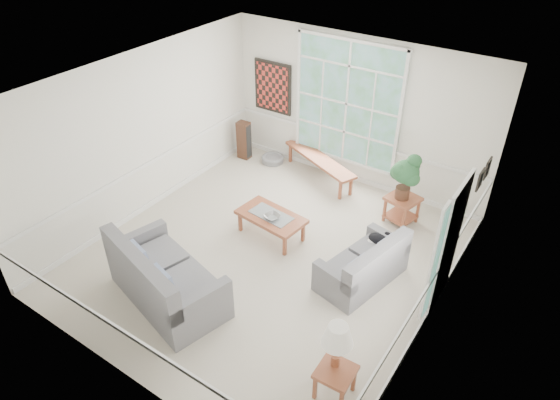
{
  "coord_description": "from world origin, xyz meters",
  "views": [
    {
      "loc": [
        3.8,
        -5.27,
        5.53
      ],
      "look_at": [
        0.1,
        0.2,
        1.05
      ],
      "focal_mm": 32.0,
      "sensor_mm": 36.0,
      "label": 1
    }
  ],
  "objects_px": {
    "loveseat_right": "(362,260)",
    "end_table": "(401,209)",
    "side_table": "(335,382)",
    "loveseat_front": "(167,272)",
    "coffee_table": "(271,225)"
  },
  "relations": [
    {
      "from": "loveseat_right",
      "to": "side_table",
      "type": "relative_size",
      "value": 3.24
    },
    {
      "from": "loveseat_front",
      "to": "side_table",
      "type": "xyz_separation_m",
      "value": [
        2.88,
        -0.07,
        -0.3
      ]
    },
    {
      "from": "loveseat_front",
      "to": "side_table",
      "type": "height_order",
      "value": "loveseat_front"
    },
    {
      "from": "loveseat_right",
      "to": "side_table",
      "type": "height_order",
      "value": "loveseat_right"
    },
    {
      "from": "loveseat_right",
      "to": "coffee_table",
      "type": "relative_size",
      "value": 1.23
    },
    {
      "from": "loveseat_right",
      "to": "loveseat_front",
      "type": "bearing_deg",
      "value": -125.62
    },
    {
      "from": "loveseat_front",
      "to": "end_table",
      "type": "distance_m",
      "value": 4.37
    },
    {
      "from": "coffee_table",
      "to": "end_table",
      "type": "relative_size",
      "value": 2.25
    },
    {
      "from": "coffee_table",
      "to": "end_table",
      "type": "xyz_separation_m",
      "value": [
        1.73,
        1.69,
        0.04
      ]
    },
    {
      "from": "end_table",
      "to": "side_table",
      "type": "relative_size",
      "value": 1.16
    },
    {
      "from": "loveseat_right",
      "to": "end_table",
      "type": "distance_m",
      "value": 1.83
    },
    {
      "from": "end_table",
      "to": "side_table",
      "type": "xyz_separation_m",
      "value": [
        0.75,
        -3.88,
        -0.04
      ]
    },
    {
      "from": "loveseat_front",
      "to": "coffee_table",
      "type": "height_order",
      "value": "loveseat_front"
    },
    {
      "from": "loveseat_front",
      "to": "side_table",
      "type": "relative_size",
      "value": 4.25
    },
    {
      "from": "loveseat_right",
      "to": "loveseat_front",
      "type": "relative_size",
      "value": 0.76
    }
  ]
}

